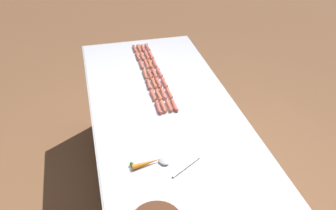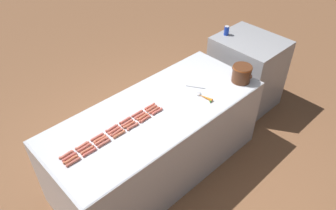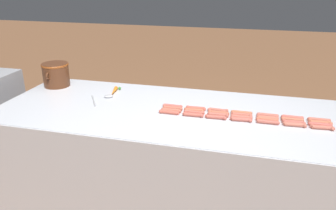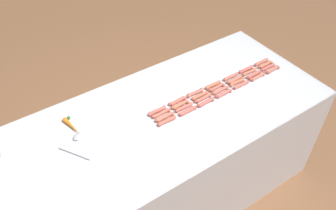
# 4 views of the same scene
# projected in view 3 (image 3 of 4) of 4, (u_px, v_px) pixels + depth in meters

# --- Properties ---
(griddle_counter) EXTENTS (1.00, 2.41, 0.91)m
(griddle_counter) POSITION_uv_depth(u_px,v_px,m) (167.00, 166.00, 2.47)
(griddle_counter) COLOR #BCBCC1
(griddle_counter) RESTS_ON ground_plane
(hot_dog_0) EXTENTS (0.04, 0.14, 0.03)m
(hot_dog_0) POSITION_uv_depth(u_px,v_px,m) (322.00, 127.00, 2.01)
(hot_dog_0) COLOR #BF624F
(hot_dog_0) RESTS_ON griddle_counter
(hot_dog_1) EXTENTS (0.03, 0.14, 0.03)m
(hot_dog_1) POSITION_uv_depth(u_px,v_px,m) (295.00, 125.00, 2.04)
(hot_dog_1) COLOR #C46551
(hot_dog_1) RESTS_ON griddle_counter
(hot_dog_2) EXTENTS (0.03, 0.14, 0.03)m
(hot_dog_2) POSITION_uv_depth(u_px,v_px,m) (268.00, 122.00, 2.08)
(hot_dog_2) COLOR #C15E4F
(hot_dog_2) RESTS_ON griddle_counter
(hot_dog_3) EXTENTS (0.03, 0.14, 0.03)m
(hot_dog_3) POSITION_uv_depth(u_px,v_px,m) (241.00, 119.00, 2.12)
(hot_dog_3) COLOR #BF5E50
(hot_dog_3) RESTS_ON griddle_counter
(hot_dog_4) EXTENTS (0.03, 0.14, 0.03)m
(hot_dog_4) POSITION_uv_depth(u_px,v_px,m) (216.00, 117.00, 2.15)
(hot_dog_4) COLOR #BF5A4C
(hot_dog_4) RESTS_ON griddle_counter
(hot_dog_5) EXTENTS (0.03, 0.14, 0.03)m
(hot_dog_5) POSITION_uv_depth(u_px,v_px,m) (193.00, 115.00, 2.19)
(hot_dog_5) COLOR #C15B4B
(hot_dog_5) RESTS_ON griddle_counter
(hot_dog_6) EXTENTS (0.03, 0.14, 0.03)m
(hot_dog_6) POSITION_uv_depth(u_px,v_px,m) (169.00, 112.00, 2.23)
(hot_dog_6) COLOR #C95C4A
(hot_dog_6) RESTS_ON griddle_counter
(hot_dog_7) EXTENTS (0.03, 0.14, 0.03)m
(hot_dog_7) POSITION_uv_depth(u_px,v_px,m) (320.00, 125.00, 2.04)
(hot_dog_7) COLOR #CC5B50
(hot_dog_7) RESTS_ON griddle_counter
(hot_dog_8) EXTENTS (0.03, 0.14, 0.03)m
(hot_dog_8) POSITION_uv_depth(u_px,v_px,m) (294.00, 122.00, 2.07)
(hot_dog_8) COLOR #BF5B4E
(hot_dog_8) RESTS_ON griddle_counter
(hot_dog_9) EXTENTS (0.03, 0.14, 0.03)m
(hot_dog_9) POSITION_uv_depth(u_px,v_px,m) (267.00, 119.00, 2.12)
(hot_dog_9) COLOR #C86549
(hot_dog_9) RESTS_ON griddle_counter
(hot_dog_10) EXTENTS (0.03, 0.14, 0.03)m
(hot_dog_10) POSITION_uv_depth(u_px,v_px,m) (241.00, 117.00, 2.15)
(hot_dog_10) COLOR #CA6251
(hot_dog_10) RESTS_ON griddle_counter
(hot_dog_11) EXTENTS (0.03, 0.14, 0.03)m
(hot_dog_11) POSITION_uv_depth(u_px,v_px,m) (218.00, 115.00, 2.19)
(hot_dog_11) COLOR #C36150
(hot_dog_11) RESTS_ON griddle_counter
(hot_dog_12) EXTENTS (0.03, 0.14, 0.03)m
(hot_dog_12) POSITION_uv_depth(u_px,v_px,m) (194.00, 112.00, 2.22)
(hot_dog_12) COLOR #CA6050
(hot_dog_12) RESTS_ON griddle_counter
(hot_dog_13) EXTENTS (0.03, 0.14, 0.03)m
(hot_dog_13) POSITION_uv_depth(u_px,v_px,m) (171.00, 110.00, 2.26)
(hot_dog_13) COLOR #C2644D
(hot_dog_13) RESTS_ON griddle_counter
(hot_dog_14) EXTENTS (0.03, 0.14, 0.03)m
(hot_dog_14) POSITION_uv_depth(u_px,v_px,m) (320.00, 122.00, 2.07)
(hot_dog_14) COLOR #C56747
(hot_dog_14) RESTS_ON griddle_counter
(hot_dog_15) EXTENTS (0.03, 0.14, 0.03)m
(hot_dog_15) POSITION_uv_depth(u_px,v_px,m) (292.00, 120.00, 2.11)
(hot_dog_15) COLOR #C3674C
(hot_dog_15) RESTS_ON griddle_counter
(hot_dog_16) EXTENTS (0.03, 0.14, 0.03)m
(hot_dog_16) POSITION_uv_depth(u_px,v_px,m) (267.00, 117.00, 2.15)
(hot_dog_16) COLOR #C5634D
(hot_dog_16) RESTS_ON griddle_counter
(hot_dog_17) EXTENTS (0.03, 0.14, 0.03)m
(hot_dog_17) POSITION_uv_depth(u_px,v_px,m) (241.00, 115.00, 2.19)
(hot_dog_17) COLOR #BF5E4C
(hot_dog_17) RESTS_ON griddle_counter
(hot_dog_18) EXTENTS (0.03, 0.14, 0.03)m
(hot_dog_18) POSITION_uv_depth(u_px,v_px,m) (219.00, 113.00, 2.22)
(hot_dog_18) COLOR #C16347
(hot_dog_18) RESTS_ON griddle_counter
(hot_dog_19) EXTENTS (0.03, 0.14, 0.03)m
(hot_dog_19) POSITION_uv_depth(u_px,v_px,m) (194.00, 110.00, 2.26)
(hot_dog_19) COLOR #C76749
(hot_dog_19) RESTS_ON griddle_counter
(hot_dog_20) EXTENTS (0.03, 0.14, 0.03)m
(hot_dog_20) POSITION_uv_depth(u_px,v_px,m) (173.00, 108.00, 2.30)
(hot_dog_20) COLOR #C5624C
(hot_dog_20) RESTS_ON griddle_counter
(hot_dog_21) EXTENTS (0.03, 0.14, 0.03)m
(hot_dog_21) POSITION_uv_depth(u_px,v_px,m) (319.00, 120.00, 2.11)
(hot_dog_21) COLOR #C05F4D
(hot_dog_21) RESTS_ON griddle_counter
(hot_dog_22) EXTENTS (0.03, 0.14, 0.03)m
(hot_dog_22) POSITION_uv_depth(u_px,v_px,m) (292.00, 117.00, 2.15)
(hot_dog_22) COLOR #CC5C4F
(hot_dog_22) RESTS_ON griddle_counter
(hot_dog_23) EXTENTS (0.03, 0.14, 0.03)m
(hot_dog_23) POSITION_uv_depth(u_px,v_px,m) (268.00, 115.00, 2.18)
(hot_dog_23) COLOR #BF6151
(hot_dog_23) RESTS_ON griddle_counter
(hot_dog_24) EXTENTS (0.03, 0.14, 0.03)m
(hot_dog_24) POSITION_uv_depth(u_px,v_px,m) (242.00, 113.00, 2.22)
(hot_dog_24) COLOR #C06747
(hot_dog_24) RESTS_ON griddle_counter
(hot_dog_25) EXTENTS (0.04, 0.14, 0.03)m
(hot_dog_25) POSITION_uv_depth(u_px,v_px,m) (218.00, 110.00, 2.26)
(hot_dog_25) COLOR #C06251
(hot_dog_25) RESTS_ON griddle_counter
(hot_dog_26) EXTENTS (0.03, 0.14, 0.03)m
(hot_dog_26) POSITION_uv_depth(u_px,v_px,m) (196.00, 108.00, 2.29)
(hot_dog_26) COLOR #CC5B49
(hot_dog_26) RESTS_ON griddle_counter
(hot_dog_27) EXTENTS (0.03, 0.14, 0.03)m
(hot_dog_27) POSITION_uv_depth(u_px,v_px,m) (173.00, 106.00, 2.33)
(hot_dog_27) COLOR #C45B4F
(hot_dog_27) RESTS_ON griddle_counter
(bean_pot) EXTENTS (0.28, 0.22, 0.20)m
(bean_pot) POSITION_uv_depth(u_px,v_px,m) (56.00, 73.00, 2.76)
(bean_pot) COLOR #562D19
(bean_pot) RESTS_ON griddle_counter
(serving_spoon) EXTENTS (0.25, 0.18, 0.02)m
(serving_spoon) POSITION_uv_depth(u_px,v_px,m) (104.00, 98.00, 2.50)
(serving_spoon) COLOR #B7B7BC
(serving_spoon) RESTS_ON griddle_counter
(carrot) EXTENTS (0.18, 0.06, 0.03)m
(carrot) POSITION_uv_depth(u_px,v_px,m) (114.00, 91.00, 2.62)
(carrot) COLOR orange
(carrot) RESTS_ON griddle_counter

